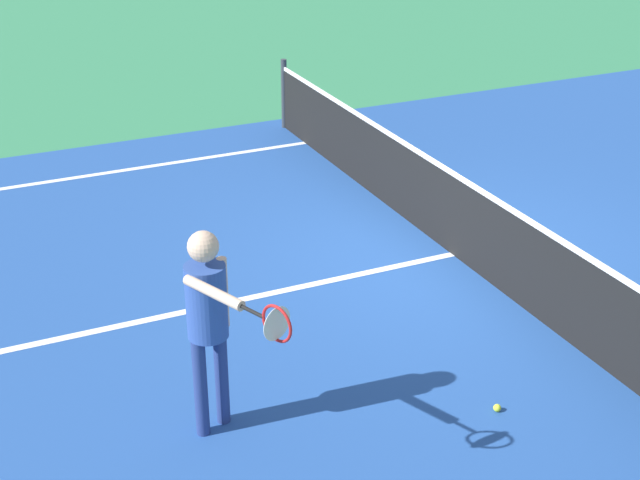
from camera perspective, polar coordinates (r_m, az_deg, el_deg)
name	(u,v)px	position (r m, az deg, el deg)	size (l,w,h in m)	color
ground_plane	(453,254)	(10.53, 8.16, -0.88)	(60.00, 60.00, 0.00)	#337F51
court_surface_inbounds	(453,254)	(10.53, 8.16, -0.87)	(10.62, 24.40, 0.00)	#234C93
line_center_service	(177,313)	(9.35, -8.74, -4.47)	(0.10, 6.40, 0.01)	white
net	(456,214)	(10.32, 8.33, 1.58)	(9.93, 0.09, 1.07)	#33383D
player_near	(209,311)	(7.14, -6.82, -4.34)	(1.23, 0.51, 1.75)	navy
tennis_ball_near_net	(497,408)	(8.00, 10.81, -10.08)	(0.07, 0.07, 0.07)	#CCE033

